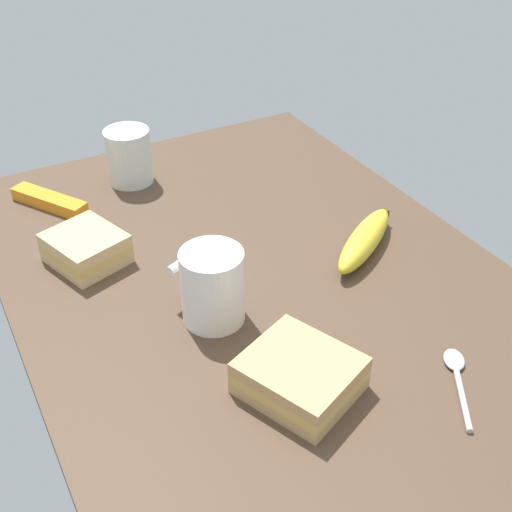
# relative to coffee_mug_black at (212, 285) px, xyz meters

# --- Properties ---
(tabletop) EXTENTS (0.90, 0.64, 0.02)m
(tabletop) POSITION_rel_coffee_mug_black_xyz_m (0.05, -0.09, -0.06)
(tabletop) COLOR #4C3828
(tabletop) RESTS_ON ground
(coffee_mug_black) EXTENTS (0.10, 0.08, 0.10)m
(coffee_mug_black) POSITION_rel_coffee_mug_black_xyz_m (0.00, 0.00, 0.00)
(coffee_mug_black) COLOR white
(coffee_mug_black) RESTS_ON tabletop
(sandwich_main) EXTENTS (0.15, 0.14, 0.04)m
(sandwich_main) POSITION_rel_coffee_mug_black_xyz_m (-0.16, -0.03, -0.03)
(sandwich_main) COLOR tan
(sandwich_main) RESTS_ON tabletop
(sandwich_side) EXTENTS (0.12, 0.12, 0.04)m
(sandwich_side) POSITION_rel_coffee_mug_black_xyz_m (0.19, 0.10, -0.03)
(sandwich_side) COLOR #DBB77A
(sandwich_side) RESTS_ON tabletop
(glass_of_milk) EXTENTS (0.07, 0.07, 0.09)m
(glass_of_milk) POSITION_rel_coffee_mug_black_xyz_m (0.38, -0.03, -0.01)
(glass_of_milk) COLOR silver
(glass_of_milk) RESTS_ON tabletop
(banana) EXTENTS (0.13, 0.17, 0.04)m
(banana) POSITION_rel_coffee_mug_black_xyz_m (0.03, -0.25, -0.03)
(banana) COLOR yellow
(banana) RESTS_ON tabletop
(spoon) EXTENTS (0.11, 0.08, 0.01)m
(spoon) POSITION_rel_coffee_mug_black_xyz_m (-0.23, -0.20, -0.05)
(spoon) COLOR silver
(spoon) RESTS_ON tabletop
(snack_bar) EXTENTS (0.13, 0.10, 0.02)m
(snack_bar) POSITION_rel_coffee_mug_black_xyz_m (0.37, 0.11, -0.04)
(snack_bar) COLOR orange
(snack_bar) RESTS_ON tabletop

